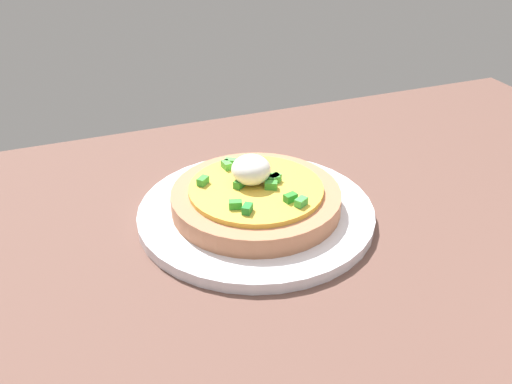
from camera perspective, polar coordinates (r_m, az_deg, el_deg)
dining_table at (r=57.56cm, az=10.34°, el=-7.44°), size 94.79×73.20×3.20cm
plate at (r=60.63cm, az=0.00°, el=-2.12°), size 25.10×25.10×1.21cm
pizza at (r=59.58cm, az=-0.03°, el=-0.43°), size 17.86×17.86×5.71cm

